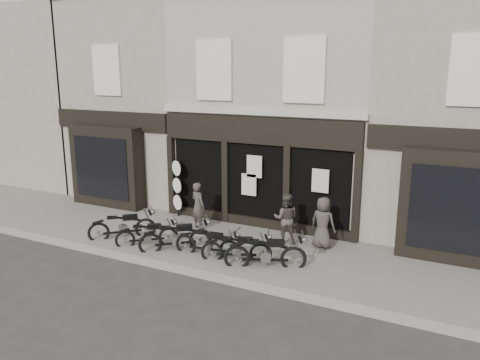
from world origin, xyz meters
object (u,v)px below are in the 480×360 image
at_px(motorcycle_1, 148,237).
at_px(motorcycle_4, 237,251).
at_px(man_left, 198,206).
at_px(man_right, 323,223).
at_px(motorcycle_3, 208,246).
at_px(man_centre, 286,218).
at_px(motorcycle_2, 177,240).
at_px(motorcycle_5, 266,256).
at_px(advert_sign_post, 177,190).
at_px(motorcycle_0, 123,228).

distance_m(motorcycle_1, motorcycle_4, 3.05).
relative_size(man_left, man_right, 1.02).
distance_m(motorcycle_1, man_left, 2.14).
bearing_deg(man_right, motorcycle_1, 31.81).
bearing_deg(motorcycle_4, motorcycle_1, 160.78).
relative_size(motorcycle_3, man_centre, 1.29).
distance_m(man_left, man_right, 4.30).
bearing_deg(man_right, man_left, 10.76).
bearing_deg(motorcycle_1, man_left, 32.51).
xyz_separation_m(motorcycle_2, man_left, (-0.41, 1.91, 0.51)).
distance_m(motorcycle_4, man_centre, 2.11).
xyz_separation_m(motorcycle_4, motorcycle_5, (0.92, -0.05, 0.05)).
height_order(motorcycle_5, man_right, man_right).
height_order(man_centre, advert_sign_post, advert_sign_post).
relative_size(motorcycle_5, man_centre, 1.34).
bearing_deg(motorcycle_3, motorcycle_4, -6.73).
relative_size(motorcycle_0, motorcycle_1, 1.07).
bearing_deg(motorcycle_2, motorcycle_4, -38.83).
relative_size(motorcycle_4, motorcycle_5, 0.90).
bearing_deg(motorcycle_1, motorcycle_5, -38.49).
relative_size(man_centre, man_right, 1.01).
relative_size(man_right, advert_sign_post, 0.69).
xyz_separation_m(man_left, man_centre, (3.14, 0.09, -0.01)).
distance_m(motorcycle_1, motorcycle_2, 1.04).
bearing_deg(man_right, man_centre, 14.34).
relative_size(motorcycle_0, advert_sign_post, 0.76).
xyz_separation_m(motorcycle_3, man_left, (-1.48, 1.84, 0.54)).
height_order(motorcycle_1, motorcycle_4, motorcycle_4).
height_order(motorcycle_4, motorcycle_5, motorcycle_5).
height_order(motorcycle_0, motorcycle_4, motorcycle_0).
distance_m(motorcycle_1, motorcycle_3, 2.11).
height_order(motorcycle_1, motorcycle_5, motorcycle_5).
xyz_separation_m(motorcycle_4, advert_sign_post, (-3.85, 2.70, 0.73)).
xyz_separation_m(motorcycle_5, man_left, (-3.35, 1.87, 0.50)).
distance_m(motorcycle_0, motorcycle_4, 4.16).
bearing_deg(advert_sign_post, motorcycle_4, -11.84).
bearing_deg(man_left, motorcycle_2, 123.55).
relative_size(motorcycle_2, man_left, 1.12).
bearing_deg(advert_sign_post, motorcycle_1, -51.09).
bearing_deg(motorcycle_0, man_centre, -22.26).
relative_size(man_centre, advert_sign_post, 0.69).
relative_size(motorcycle_0, man_right, 1.09).
distance_m(motorcycle_1, man_centre, 4.33).
height_order(motorcycle_0, motorcycle_3, motorcycle_0).
height_order(motorcycle_3, motorcycle_4, motorcycle_3).
distance_m(motorcycle_2, motorcycle_3, 1.08).
bearing_deg(man_right, motorcycle_4, 55.32).
height_order(motorcycle_5, man_left, man_left).
bearing_deg(motorcycle_1, motorcycle_2, -36.40).
bearing_deg(motorcycle_4, motorcycle_0, 157.81).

